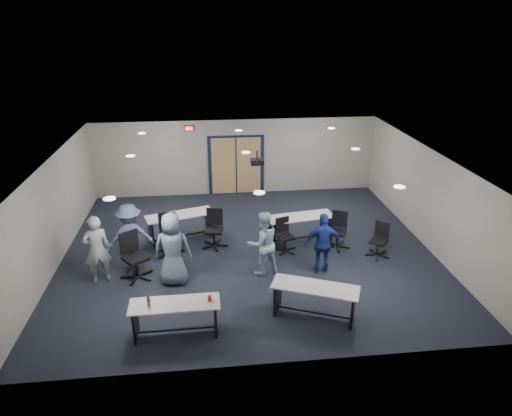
{
  "coord_description": "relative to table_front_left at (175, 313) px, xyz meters",
  "views": [
    {
      "loc": [
        -1.04,
        -11.16,
        6.02
      ],
      "look_at": [
        0.18,
        -0.3,
        1.39
      ],
      "focal_mm": 32.0,
      "sensor_mm": 36.0,
      "label": 1
    }
  ],
  "objects": [
    {
      "name": "floor",
      "position": [
        1.81,
        3.41,
        -0.51
      ],
      "size": [
        10.0,
        10.0,
        0.0
      ],
      "primitive_type": "plane",
      "color": "black",
      "rests_on": "ground"
    },
    {
      "name": "front_wall",
      "position": [
        1.81,
        -1.09,
        0.84
      ],
      "size": [
        10.0,
        0.04,
        2.7
      ],
      "primitive_type": "cube",
      "color": "gray",
      "rests_on": "floor"
    },
    {
      "name": "right_wall",
      "position": [
        6.81,
        3.41,
        0.84
      ],
      "size": [
        0.04,
        9.0,
        2.7
      ],
      "primitive_type": "cube",
      "color": "gray",
      "rests_on": "floor"
    },
    {
      "name": "left_wall",
      "position": [
        -3.19,
        3.41,
        0.84
      ],
      "size": [
        0.04,
        9.0,
        2.7
      ],
      "primitive_type": "cube",
      "color": "gray",
      "rests_on": "floor"
    },
    {
      "name": "table_back_left",
      "position": [
        -0.07,
        4.33,
        0.02
      ],
      "size": [
        2.02,
        1.18,
        0.78
      ],
      "rotation": [
        0.0,
        0.0,
        0.3
      ],
      "color": "beige",
      "rests_on": "floor"
    },
    {
      "name": "person_navy",
      "position": [
        3.55,
        2.07,
        0.29
      ],
      "size": [
        0.96,
        0.45,
        1.6
      ],
      "primitive_type": "imported",
      "rotation": [
        0.0,
        0.0,
        3.07
      ],
      "color": "navy",
      "rests_on": "floor"
    },
    {
      "name": "person_lightblue",
      "position": [
        2.06,
        2.19,
        0.32
      ],
      "size": [
        0.96,
        0.84,
        1.66
      ],
      "primitive_type": "imported",
      "rotation": [
        0.0,
        0.0,
        3.44
      ],
      "color": "#ABCDE2",
      "rests_on": "floor"
    },
    {
      "name": "ceiling_projector",
      "position": [
        2.11,
        3.91,
        1.9
      ],
      "size": [
        0.35,
        0.32,
        0.37
      ],
      "color": "black",
      "rests_on": "ceiling"
    },
    {
      "name": "exit_sign",
      "position": [
        0.21,
        7.85,
        1.94
      ],
      "size": [
        0.32,
        0.07,
        0.18
      ],
      "color": "black",
      "rests_on": "back_wall"
    },
    {
      "name": "person_plaid",
      "position": [
        -0.13,
        1.98,
        0.41
      ],
      "size": [
        0.94,
        0.66,
        1.83
      ],
      "primitive_type": "imported",
      "rotation": [
        0.0,
        0.0,
        3.05
      ],
      "color": "slate",
      "rests_on": "floor"
    },
    {
      "name": "chair_loose_right",
      "position": [
        5.25,
        2.71,
        -0.04
      ],
      "size": [
        0.83,
        0.83,
        0.93
      ],
      "primitive_type": null,
      "rotation": [
        0.0,
        0.0,
        -0.7
      ],
      "color": "black",
      "rests_on": "floor"
    },
    {
      "name": "table_front_right",
      "position": [
        2.93,
        0.26,
        0.0
      ],
      "size": [
        1.93,
        1.28,
        0.74
      ],
      "rotation": [
        0.0,
        0.0,
        -0.4
      ],
      "color": "beige",
      "rests_on": "floor"
    },
    {
      "name": "ceiling",
      "position": [
        1.81,
        3.41,
        2.19
      ],
      "size": [
        10.0,
        9.0,
        0.04
      ],
      "primitive_type": "cube",
      "color": "silver",
      "rests_on": "back_wall"
    },
    {
      "name": "person_gray",
      "position": [
        -1.93,
        2.24,
        0.36
      ],
      "size": [
        0.73,
        0.59,
        1.74
      ],
      "primitive_type": "imported",
      "rotation": [
        0.0,
        0.0,
        3.46
      ],
      "color": "#9AA3A8",
      "rests_on": "floor"
    },
    {
      "name": "chair_back_a",
      "position": [
        -0.34,
        3.46,
        0.06
      ],
      "size": [
        0.81,
        0.81,
        1.13
      ],
      "primitive_type": null,
      "rotation": [
        0.0,
        0.0,
        0.16
      ],
      "color": "black",
      "rests_on": "floor"
    },
    {
      "name": "person_back",
      "position": [
        -1.24,
        2.84,
        0.37
      ],
      "size": [
        1.26,
        0.91,
        1.75
      ],
      "primitive_type": "imported",
      "rotation": [
        0.0,
        0.0,
        3.4
      ],
      "color": "#475781",
      "rests_on": "floor"
    },
    {
      "name": "back_wall",
      "position": [
        1.81,
        7.91,
        0.84
      ],
      "size": [
        10.0,
        0.04,
        2.7
      ],
      "primitive_type": "cube",
      "color": "gray",
      "rests_on": "floor"
    },
    {
      "name": "chair_loose_left",
      "position": [
        -1.07,
        2.29,
        0.08
      ],
      "size": [
        1.04,
        1.04,
        1.18
      ],
      "primitive_type": null,
      "rotation": [
        0.0,
        0.0,
        0.65
      ],
      "color": "black",
      "rests_on": "floor"
    },
    {
      "name": "double_door",
      "position": [
        1.81,
        7.87,
        0.54
      ],
      "size": [
        2.0,
        0.07,
        2.2
      ],
      "color": "black",
      "rests_on": "back_wall"
    },
    {
      "name": "chair_back_d",
      "position": [
        4.3,
        3.32,
        0.01
      ],
      "size": [
        0.85,
        0.85,
        1.03
      ],
      "primitive_type": null,
      "rotation": [
        0.0,
        0.0,
        -0.42
      ],
      "color": "black",
      "rests_on": "floor"
    },
    {
      "name": "table_back_right",
      "position": [
        3.34,
        3.84,
        0.02
      ],
      "size": [
        1.98,
        0.92,
        0.77
      ],
      "rotation": [
        0.0,
        0.0,
        0.15
      ],
      "color": "beige",
      "rests_on": "floor"
    },
    {
      "name": "ceiling_can_lights",
      "position": [
        1.81,
        3.66,
        2.16
      ],
      "size": [
        6.24,
        5.74,
        0.02
      ],
      "primitive_type": null,
      "color": "white",
      "rests_on": "ceiling"
    },
    {
      "name": "chair_back_c",
      "position": [
        2.81,
        3.25,
        -0.04
      ],
      "size": [
        0.75,
        0.75,
        0.95
      ],
      "primitive_type": null,
      "rotation": [
        0.0,
        0.0,
        0.33
      ],
      "color": "black",
      "rests_on": "floor"
    },
    {
      "name": "chair_back_b",
      "position": [
        0.88,
        3.75,
        0.03
      ],
      "size": [
        0.78,
        0.78,
        1.08
      ],
      "primitive_type": null,
      "rotation": [
        0.0,
        0.0,
        -0.16
      ],
      "color": "black",
      "rests_on": "floor"
    },
    {
      "name": "table_front_left",
      "position": [
        0.0,
        0.0,
        0.0
      ],
      "size": [
        1.81,
        0.63,
        1.0
      ],
      "rotation": [
        0.0,
        0.0,
        0.02
      ],
      "color": "beige",
      "rests_on": "floor"
    }
  ]
}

